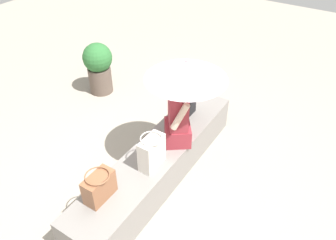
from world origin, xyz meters
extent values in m
plane|color=#9E9384|center=(0.00, 0.00, 0.00)|extent=(14.00, 14.00, 0.00)
cube|color=gray|center=(0.00, 0.00, 0.22)|extent=(2.65, 0.53, 0.44)
cube|color=#992D38|center=(-0.25, 0.10, 0.55)|extent=(0.44, 0.43, 0.22)
cube|color=#992D38|center=(-0.25, 0.10, 0.90)|extent=(0.38, 0.35, 0.48)
sphere|color=beige|center=(-0.25, 0.10, 1.24)|extent=(0.20, 0.20, 0.20)
cylinder|color=beige|center=(-0.09, 0.21, 0.93)|extent=(0.17, 0.20, 0.32)
cylinder|color=beige|center=(-0.41, -0.02, 0.93)|extent=(0.17, 0.20, 0.32)
cylinder|color=#B7B7BC|center=(-0.35, 0.12, 0.93)|extent=(0.02, 0.02, 0.97)
cone|color=silver|center=(-0.35, 0.12, 1.32)|extent=(0.87, 0.87, 0.20)
sphere|color=#B7B7BC|center=(-0.35, 0.12, 1.43)|extent=(0.03, 0.03, 0.03)
cube|color=black|center=(-0.74, -0.05, 0.59)|extent=(0.26, 0.10, 0.29)
torus|color=black|center=(-0.74, -0.05, 0.75)|extent=(0.19, 0.19, 0.01)
cube|color=silver|center=(0.24, 0.08, 0.62)|extent=(0.30, 0.15, 0.35)
torus|color=silver|center=(0.24, 0.08, 0.81)|extent=(0.23, 0.23, 0.01)
cube|color=brown|center=(0.85, -0.09, 0.58)|extent=(0.32, 0.16, 0.27)
torus|color=brown|center=(0.85, -0.09, 0.73)|extent=(0.23, 0.23, 0.01)
cylinder|color=brown|center=(-1.08, -1.85, 0.21)|extent=(0.36, 0.36, 0.42)
sphere|color=#2D6B33|center=(-1.08, -1.85, 0.60)|extent=(0.46, 0.46, 0.46)
camera|label=1|loc=(2.24, 1.56, 2.96)|focal=35.54mm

